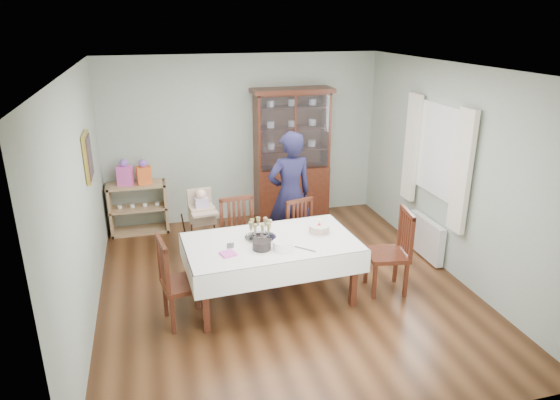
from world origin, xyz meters
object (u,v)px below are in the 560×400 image
object	(u,v)px
chair_far_left	(242,255)
china_cabinet	(292,153)
chair_far_right	(306,250)
high_chair	(203,231)
dining_table	(271,270)
chair_end_left	(183,297)
champagne_tray	(260,233)
woman	(290,195)
birthday_cake	(319,229)
gift_bag_pink	(125,174)
chair_end_right	(388,267)
gift_bag_orange	(144,173)
sideboard	(139,208)

from	to	relation	value
chair_far_left	china_cabinet	bearing A→B (deg)	52.29
chair_far_right	high_chair	xyz separation A→B (m)	(-1.29, 0.73, 0.11)
dining_table	chair_end_left	xyz separation A→B (m)	(-1.06, -0.22, -0.08)
chair_end_left	champagne_tray	world-z (taller)	chair_end_left
chair_far_left	woman	distance (m)	1.11
high_chair	champagne_tray	xyz separation A→B (m)	(0.55, -1.24, 0.43)
chair_end_left	birthday_cake	distance (m)	1.78
gift_bag_pink	chair_far_right	bearing A→B (deg)	-38.99
china_cabinet	chair_far_right	world-z (taller)	china_cabinet
dining_table	champagne_tray	bearing A→B (deg)	134.70
champagne_tray	gift_bag_pink	bearing A→B (deg)	123.61
high_chair	woman	bearing A→B (deg)	-15.65
chair_far_left	chair_end_left	size ratio (longest dim) A/B	1.03
chair_far_left	high_chair	distance (m)	0.83
chair_end_right	champagne_tray	bearing A→B (deg)	-91.00
birthday_cake	champagne_tray	bearing A→B (deg)	177.40
birthday_cake	high_chair	bearing A→B (deg)	135.08
high_chair	champagne_tray	size ratio (longest dim) A/B	2.71
chair_far_left	gift_bag_pink	xyz separation A→B (m)	(-1.44, 1.85, 0.67)
chair_far_right	gift_bag_orange	bearing A→B (deg)	122.10
dining_table	gift_bag_pink	distance (m)	3.05
champagne_tray	gift_bag_orange	xyz separation A→B (m)	(-1.29, 2.37, 0.14)
champagne_tray	birthday_cake	distance (m)	0.72
high_chair	gift_bag_orange	distance (m)	1.47
champagne_tray	gift_bag_orange	world-z (taller)	gift_bag_orange
chair_far_right	birthday_cake	size ratio (longest dim) A/B	3.41
chair_end_right	gift_bag_orange	distance (m)	3.94
china_cabinet	woman	xyz separation A→B (m)	(-0.42, -1.35, -0.22)
champagne_tray	dining_table	bearing A→B (deg)	-45.30
chair_far_right	chair_end_right	xyz separation A→B (m)	(0.81, -0.78, 0.03)
champagne_tray	sideboard	bearing A→B (deg)	120.86
chair_far_right	champagne_tray	xyz separation A→B (m)	(-0.73, -0.50, 0.55)
sideboard	chair_far_right	xyz separation A→B (m)	(2.16, -1.89, -0.12)
gift_bag_pink	birthday_cake	bearing A→B (deg)	-46.31
chair_end_left	woman	distance (m)	2.19
sideboard	gift_bag_orange	size ratio (longest dim) A/B	2.32
china_cabinet	chair_end_left	size ratio (longest dim) A/B	2.14
chair_far_left	chair_end_right	world-z (taller)	chair_end_right
chair_far_right	gift_bag_pink	size ratio (longest dim) A/B	2.31
chair_far_right	chair_end_left	distance (m)	1.88
dining_table	birthday_cake	size ratio (longest dim) A/B	7.38
gift_bag_orange	woman	bearing A→B (deg)	-34.66
sideboard	high_chair	bearing A→B (deg)	-52.82
sideboard	gift_bag_pink	distance (m)	0.60
chair_end_left	high_chair	world-z (taller)	chair_end_left
woman	sideboard	bearing A→B (deg)	-40.84
china_cabinet	high_chair	xyz separation A→B (m)	(-1.62, -1.13, -0.73)
chair_far_left	chair_end_right	xyz separation A→B (m)	(1.69, -0.79, 0.00)
dining_table	chair_far_right	xyz separation A→B (m)	(0.63, 0.61, -0.10)
chair_end_right	chair_end_left	bearing A→B (deg)	-79.74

